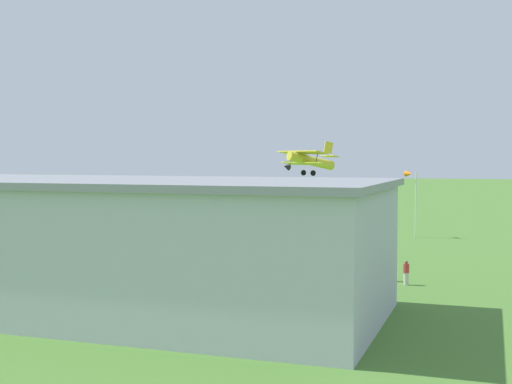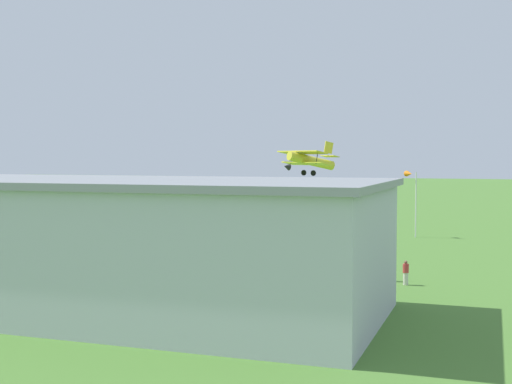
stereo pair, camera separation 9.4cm
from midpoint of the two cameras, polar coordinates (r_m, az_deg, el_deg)
ground_plane at (r=75.94m, az=4.38°, el=-3.21°), size 400.00×400.00×0.00m
hangar at (r=39.17m, az=-16.77°, el=-3.94°), size 36.71×13.63×6.93m
biplane at (r=78.05m, az=4.36°, el=2.66°), size 7.51×7.35×3.97m
person_watching_takeoff at (r=44.52m, az=12.32°, el=-6.59°), size 0.52×0.52×1.55m
person_at_fence_line at (r=63.08m, az=-20.17°, el=-3.85°), size 0.49×0.49×1.69m
person_beside_truck at (r=58.85m, az=-11.64°, el=-4.21°), size 0.52×0.52×1.69m
person_by_parked_cars at (r=45.62m, az=10.97°, el=-6.33°), size 0.48×0.48×1.57m
windsock at (r=70.86m, az=12.66°, el=1.07°), size 1.35×1.42×6.72m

